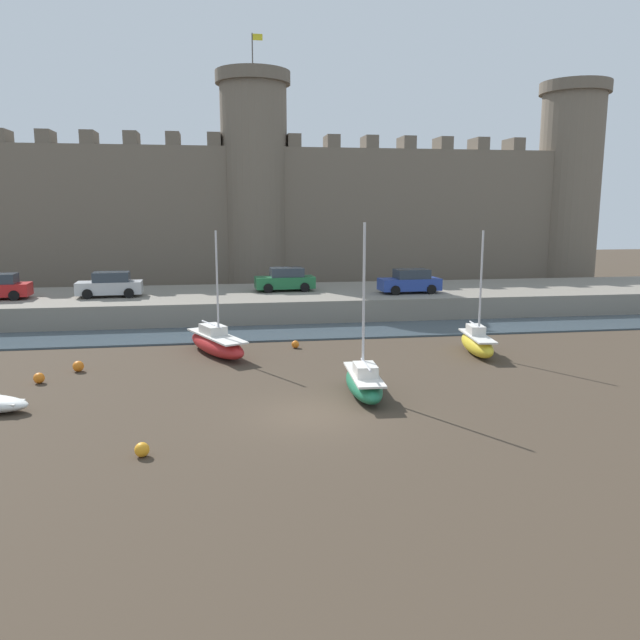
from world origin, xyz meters
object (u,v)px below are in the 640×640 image
object	(u,v)px
sailboat_near_channel_left	(477,343)
car_quay_west	(110,285)
mooring_buoy_near_channel	(142,450)
mooring_buoy_off_centre	(78,366)
mooring_buoy_mid_mud	(295,344)
sailboat_midflat_left	(216,343)
car_quay_centre_east	(285,280)
sailboat_near_channel_right	(364,382)
mooring_buoy_near_shore	(39,378)
car_quay_east	(410,282)

from	to	relation	value
sailboat_near_channel_left	car_quay_west	bearing A→B (deg)	146.17
mooring_buoy_near_channel	mooring_buoy_off_centre	bearing A→B (deg)	110.95
sailboat_near_channel_left	mooring_buoy_near_channel	distance (m)	18.45
mooring_buoy_mid_mud	mooring_buoy_off_centre	world-z (taller)	mooring_buoy_off_centre
sailboat_midflat_left	car_quay_centre_east	world-z (taller)	sailboat_midflat_left
mooring_buoy_mid_mud	mooring_buoy_near_channel	world-z (taller)	mooring_buoy_near_channel
sailboat_near_channel_right	car_quay_west	size ratio (longest dim) A/B	1.60
sailboat_near_channel_right	mooring_buoy_mid_mud	size ratio (longest dim) A/B	16.68
mooring_buoy_near_shore	sailboat_midflat_left	bearing A→B (deg)	29.19
mooring_buoy_off_centre	mooring_buoy_mid_mud	bearing A→B (deg)	17.55
car_quay_centre_east	car_quay_west	bearing A→B (deg)	-174.33
car_quay_west	car_quay_centre_east	world-z (taller)	same
sailboat_midflat_left	sailboat_near_channel_right	bearing A→B (deg)	-54.20
car_quay_east	sailboat_near_channel_left	bearing A→B (deg)	-90.79
sailboat_near_channel_right	mooring_buoy_mid_mud	bearing A→B (deg)	100.63
mooring_buoy_mid_mud	sailboat_near_channel_right	bearing A→B (deg)	-79.37
car_quay_west	car_quay_east	bearing A→B (deg)	-3.64
mooring_buoy_near_channel	car_quay_west	size ratio (longest dim) A/B	0.10
sailboat_midflat_left	car_quay_centre_east	xyz separation A→B (m)	(4.72, 12.41, 1.67)
mooring_buoy_mid_mud	mooring_buoy_near_shore	distance (m)	12.36
car_quay_east	car_quay_centre_east	bearing A→B (deg)	163.74
mooring_buoy_mid_mud	car_quay_centre_east	distance (m)	11.75
sailboat_near_channel_left	car_quay_west	world-z (taller)	sailboat_near_channel_left
sailboat_near_channel_left	car_quay_east	bearing A→B (deg)	89.21
car_quay_west	car_quay_centre_east	distance (m)	11.63
sailboat_midflat_left	car_quay_west	bearing A→B (deg)	121.32
sailboat_midflat_left	mooring_buoy_mid_mud	size ratio (longest dim) A/B	15.37
car_quay_east	car_quay_centre_east	distance (m)	8.62
sailboat_midflat_left	mooring_buoy_near_shore	bearing A→B (deg)	-150.81
sailboat_near_channel_left	sailboat_midflat_left	bearing A→B (deg)	171.46
mooring_buoy_near_shore	mooring_buoy_off_centre	bearing A→B (deg)	55.33
mooring_buoy_off_centre	car_quay_centre_east	xyz separation A→B (m)	(10.81, 14.76, 2.03)
sailboat_midflat_left	sailboat_near_channel_left	xyz separation A→B (m)	(12.83, -1.93, 0.00)
sailboat_near_channel_left	mooring_buoy_near_channel	xyz separation A→B (m)	(-14.93, -10.84, -0.38)
mooring_buoy_near_channel	mooring_buoy_mid_mud	bearing A→B (deg)	65.74
sailboat_near_channel_right	mooring_buoy_off_centre	world-z (taller)	sailboat_near_channel_right
mooring_buoy_off_centre	mooring_buoy_near_shore	world-z (taller)	mooring_buoy_off_centre
sailboat_midflat_left	mooring_buoy_near_channel	world-z (taller)	sailboat_midflat_left
sailboat_near_channel_right	mooring_buoy_near_channel	distance (m)	9.19
mooring_buoy_off_centre	car_quay_east	bearing A→B (deg)	32.89
car_quay_east	car_quay_west	bearing A→B (deg)	176.36
sailboat_midflat_left	sailboat_near_channel_right	size ratio (longest dim) A/B	0.92
sailboat_midflat_left	mooring_buoy_off_centre	distance (m)	6.53
sailboat_midflat_left	car_quay_west	distance (m)	13.29
sailboat_near_channel_right	car_quay_east	xyz separation A→B (m)	(7.30, 17.89, 1.71)
mooring_buoy_near_channel	mooring_buoy_near_shore	size ratio (longest dim) A/B	0.96
mooring_buoy_near_channel	car_quay_centre_east	size ratio (longest dim) A/B	0.10
mooring_buoy_near_channel	mooring_buoy_off_centre	size ratio (longest dim) A/B	0.90
sailboat_near_channel_left	mooring_buoy_near_shore	world-z (taller)	sailboat_near_channel_left
car_quay_east	car_quay_centre_east	size ratio (longest dim) A/B	1.00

